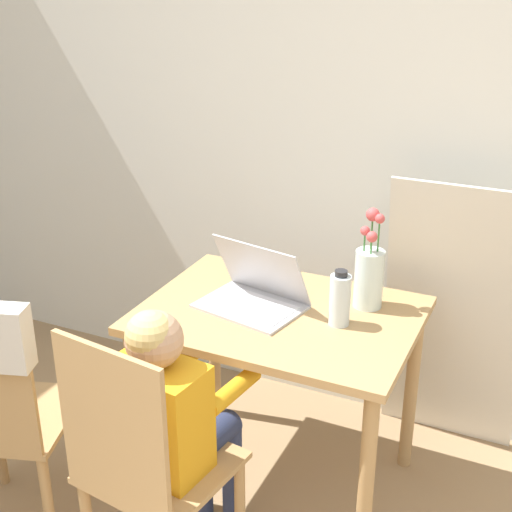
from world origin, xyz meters
The scene contains 8 objects.
wall_back centered at (0.00, 2.23, 1.25)m, with size 6.40×0.05×2.50m.
dining_table centered at (-0.22, 1.57, 0.62)m, with size 0.95×0.70×0.74m.
chair_occupied centered at (-0.37, 0.92, 0.49)m, with size 0.45×0.45×0.95m.
person_seated centered at (-0.35, 1.05, 0.62)m, with size 0.35×0.46×0.98m.
laptop centered at (-0.32, 1.58, 0.79)m, with size 0.40×0.32×0.24m.
flower_vase centered at (0.05, 1.74, 0.86)m, with size 0.10×0.10×0.36m.
water_bottle centered at (0.00, 1.57, 0.83)m, with size 0.07×0.07×0.20m.
cardboard_panel centered at (0.31, 2.08, 0.57)m, with size 0.55×0.18×1.14m.
Camera 1 is at (0.64, -0.48, 1.89)m, focal length 50.00 mm.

